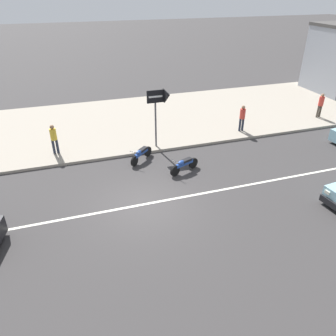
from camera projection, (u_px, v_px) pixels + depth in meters
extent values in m
plane|color=#383535|center=(145.00, 204.00, 14.26)|extent=(160.00, 160.00, 0.00)
cube|color=silver|center=(145.00, 204.00, 14.26)|extent=(50.40, 0.14, 0.01)
cube|color=#9E9384|center=(110.00, 124.00, 22.22)|extent=(68.00, 10.00, 0.15)
cube|color=black|center=(336.00, 207.00, 13.55)|extent=(0.29, 1.70, 0.28)
cube|color=white|center=(327.00, 192.00, 13.86)|extent=(0.10, 0.25, 0.14)
cylinder|color=black|center=(335.00, 193.00, 14.51)|extent=(0.62, 0.28, 0.60)
cylinder|color=black|center=(175.00, 171.00, 16.22)|extent=(0.56, 0.31, 0.56)
cylinder|color=black|center=(193.00, 163.00, 16.94)|extent=(0.56, 0.31, 0.56)
cube|color=#23479E|center=(184.00, 163.00, 16.48)|extent=(1.04, 0.54, 0.18)
cube|color=black|center=(187.00, 160.00, 16.50)|extent=(0.62, 0.44, 0.12)
ellipsoid|color=#23479E|center=(181.00, 163.00, 16.30)|extent=(0.46, 0.37, 0.22)
cylinder|color=#232326|center=(176.00, 162.00, 16.00)|extent=(0.24, 0.53, 0.03)
cylinder|color=black|center=(134.00, 161.00, 17.12)|extent=(0.48, 0.45, 0.56)
cylinder|color=black|center=(148.00, 151.00, 18.11)|extent=(0.48, 0.45, 0.56)
cube|color=#23479E|center=(141.00, 153.00, 17.52)|extent=(0.91, 0.85, 0.18)
cube|color=black|center=(143.00, 149.00, 17.57)|extent=(0.59, 0.57, 0.12)
ellipsoid|color=#23479E|center=(139.00, 152.00, 17.28)|extent=(0.46, 0.45, 0.22)
cylinder|color=#232326|center=(134.00, 152.00, 16.90)|extent=(0.40, 0.43, 0.03)
cylinder|color=#4C4C51|center=(156.00, 125.00, 18.38)|extent=(0.10, 0.10, 2.60)
cube|color=black|center=(155.00, 96.00, 17.54)|extent=(0.95, 0.06, 0.69)
cone|color=black|center=(167.00, 95.00, 17.72)|extent=(0.36, 0.76, 0.76)
cube|color=white|center=(156.00, 97.00, 17.51)|extent=(0.76, 0.01, 0.10)
cylinder|color=#4C4238|center=(318.00, 112.00, 22.89)|extent=(0.14, 0.14, 0.84)
cylinder|color=#4C4238|center=(320.00, 111.00, 22.94)|extent=(0.14, 0.14, 0.84)
cylinder|color=#D63D33|center=(321.00, 101.00, 22.55)|extent=(0.34, 0.34, 0.63)
sphere|color=#997051|center=(323.00, 95.00, 22.34)|extent=(0.23, 0.23, 0.23)
cylinder|color=#232838|center=(54.00, 147.00, 17.96)|extent=(0.14, 0.14, 0.84)
cylinder|color=#232838|center=(57.00, 146.00, 18.01)|extent=(0.14, 0.14, 0.84)
cylinder|color=gold|center=(53.00, 134.00, 17.62)|extent=(0.34, 0.34, 0.63)
sphere|color=#997051|center=(52.00, 127.00, 17.41)|extent=(0.23, 0.23, 0.23)
cylinder|color=#232838|center=(240.00, 125.00, 20.76)|extent=(0.14, 0.14, 0.83)
cylinder|color=#232838|center=(243.00, 124.00, 20.81)|extent=(0.14, 0.14, 0.83)
cylinder|color=#D63D33|center=(243.00, 114.00, 20.43)|extent=(0.34, 0.34, 0.62)
sphere|color=#997051|center=(243.00, 107.00, 20.22)|extent=(0.22, 0.22, 0.22)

